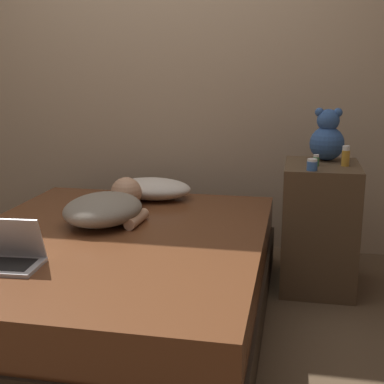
# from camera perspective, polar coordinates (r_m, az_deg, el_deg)

# --- Properties ---
(ground_plane) EXTENTS (12.00, 12.00, 0.00)m
(ground_plane) POSITION_cam_1_polar(r_m,az_deg,el_deg) (2.83, -8.26, -12.84)
(ground_plane) COLOR brown
(wall_back) EXTENTS (8.00, 0.06, 2.60)m
(wall_back) POSITION_cam_1_polar(r_m,az_deg,el_deg) (3.72, -2.50, 14.27)
(wall_back) COLOR tan
(wall_back) RESTS_ON ground_plane
(bed) EXTENTS (1.51, 1.90, 0.43)m
(bed) POSITION_cam_1_polar(r_m,az_deg,el_deg) (2.74, -8.40, -8.88)
(bed) COLOR #2D2319
(bed) RESTS_ON ground_plane
(nightstand) EXTENTS (0.40, 0.50, 0.71)m
(nightstand) POSITION_cam_1_polar(r_m,az_deg,el_deg) (3.11, 13.39, -3.57)
(nightstand) COLOR brown
(nightstand) RESTS_ON ground_plane
(pillow) EXTENTS (0.49, 0.33, 0.13)m
(pillow) POSITION_cam_1_polar(r_m,az_deg,el_deg) (3.34, -4.33, 0.36)
(pillow) COLOR beige
(pillow) RESTS_ON bed
(person_lying) EXTENTS (0.43, 0.68, 0.18)m
(person_lying) POSITION_cam_1_polar(r_m,az_deg,el_deg) (2.90, -8.96, -1.53)
(person_lying) COLOR gray
(person_lying) RESTS_ON bed
(laptop) EXTENTS (0.34, 0.23, 0.20)m
(laptop) POSITION_cam_1_polar(r_m,az_deg,el_deg) (2.37, -19.51, -6.33)
(laptop) COLOR silver
(laptop) RESTS_ON bed
(teddy_bear) EXTENTS (0.19, 0.19, 0.30)m
(teddy_bear) POSITION_cam_1_polar(r_m,az_deg,el_deg) (3.13, 14.22, 5.63)
(teddy_bear) COLOR #335693
(teddy_bear) RESTS_ON nightstand
(bottle_blue) EXTENTS (0.05, 0.05, 0.06)m
(bottle_blue) POSITION_cam_1_polar(r_m,az_deg,el_deg) (2.83, 12.69, 2.85)
(bottle_blue) COLOR #3866B2
(bottle_blue) RESTS_ON nightstand
(bottle_green) EXTENTS (0.03, 0.03, 0.06)m
(bottle_green) POSITION_cam_1_polar(r_m,az_deg,el_deg) (2.96, 13.09, 3.31)
(bottle_green) COLOR #3D8E4C
(bottle_green) RESTS_ON nightstand
(bottle_amber) EXTENTS (0.04, 0.04, 0.11)m
(bottle_amber) POSITION_cam_1_polar(r_m,az_deg,el_deg) (2.99, 16.08, 3.69)
(bottle_amber) COLOR gold
(bottle_amber) RESTS_ON nightstand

